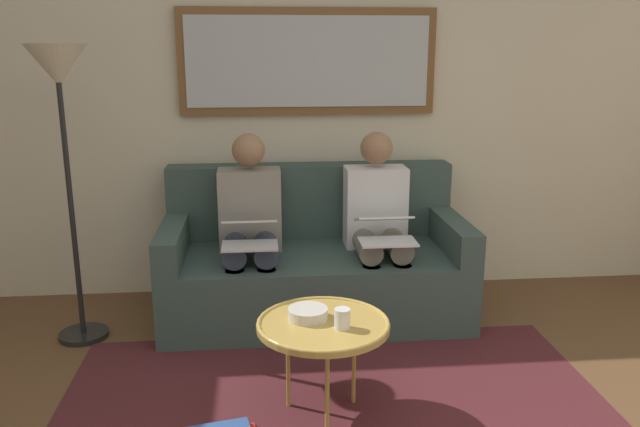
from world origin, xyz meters
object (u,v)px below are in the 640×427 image
(cup, at_px, (342,319))
(laptop_white, at_px, (386,229))
(coffee_table, at_px, (323,326))
(standing_lamp, at_px, (60,100))
(bowl, at_px, (308,314))
(framed_mirror, at_px, (308,62))
(person_left, at_px, (378,220))
(person_right, at_px, (250,223))
(laptop_silver, at_px, (250,232))
(couch, at_px, (314,264))

(cup, bearing_deg, laptop_white, -111.31)
(coffee_table, height_order, standing_lamp, standing_lamp)
(bowl, height_order, standing_lamp, standing_lamp)
(framed_mirror, height_order, cup, framed_mirror)
(bowl, bearing_deg, person_left, -115.21)
(person_left, height_order, standing_lamp, standing_lamp)
(person_right, bearing_deg, standing_lamp, 11.46)
(laptop_silver, bearing_deg, standing_lamp, -2.88)
(framed_mirror, relative_size, cup, 18.39)
(couch, relative_size, bowl, 10.23)
(framed_mirror, xyz_separation_m, person_left, (-0.39, 0.46, -0.94))
(framed_mirror, xyz_separation_m, cup, (-0.01, 1.67, -1.05))
(laptop_white, bearing_deg, person_left, -90.00)
(couch, bearing_deg, coffee_table, 87.04)
(person_right, bearing_deg, bowl, 103.53)
(person_right, relative_size, standing_lamp, 0.69)
(couch, distance_m, coffee_table, 1.23)
(framed_mirror, bearing_deg, person_left, 130.57)
(couch, relative_size, laptop_silver, 5.62)
(coffee_table, height_order, person_left, person_left)
(bowl, bearing_deg, coffee_table, 142.26)
(cup, relative_size, bowl, 0.50)
(couch, xyz_separation_m, framed_mirror, (0.00, -0.39, 1.24))
(bowl, xyz_separation_m, person_left, (-0.52, -1.10, 0.13))
(bowl, distance_m, person_right, 1.14)
(framed_mirror, relative_size, laptop_white, 5.05)
(laptop_silver, bearing_deg, bowl, 107.26)
(bowl, relative_size, standing_lamp, 0.11)
(framed_mirror, relative_size, standing_lamp, 1.00)
(laptop_white, xyz_separation_m, laptop_silver, (0.78, 0.00, 0.00))
(couch, height_order, coffee_table, couch)
(cup, bearing_deg, laptop_silver, -67.27)
(bowl, xyz_separation_m, person_right, (0.26, -1.10, 0.13))
(bowl, distance_m, standing_lamp, 1.78)
(framed_mirror, bearing_deg, bowl, 85.35)
(couch, relative_size, framed_mirror, 1.11)
(framed_mirror, height_order, laptop_white, framed_mirror)
(cup, xyz_separation_m, bowl, (0.14, -0.11, -0.02))
(bowl, bearing_deg, couch, -96.19)
(coffee_table, bearing_deg, laptop_white, -116.72)
(framed_mirror, height_order, bowl, framed_mirror)
(coffee_table, relative_size, laptop_silver, 1.81)
(person_left, bearing_deg, laptop_white, 90.00)
(cup, height_order, person_left, person_left)
(person_right, bearing_deg, couch, -170.12)
(couch, relative_size, cup, 20.50)
(laptop_white, distance_m, standing_lamp, 1.92)
(couch, bearing_deg, laptop_white, 141.16)
(cup, xyz_separation_m, person_left, (-0.38, -1.21, 0.11))
(framed_mirror, height_order, standing_lamp, framed_mirror)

